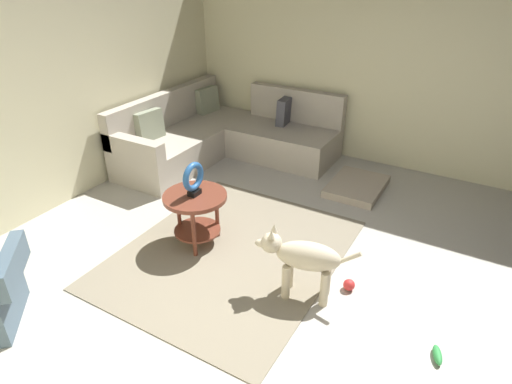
{
  "coord_description": "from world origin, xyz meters",
  "views": [
    {
      "loc": [
        -2.63,
        -1.18,
        2.5
      ],
      "look_at": [
        0.45,
        0.6,
        0.55
      ],
      "focal_mm": 30.51,
      "sensor_mm": 36.0,
      "label": 1
    }
  ],
  "objects": [
    {
      "name": "ground_plane",
      "position": [
        0.0,
        0.0,
        -0.05
      ],
      "size": [
        6.0,
        6.0,
        0.1
      ],
      "primitive_type": "cube",
      "color": "#B7B2A8"
    },
    {
      "name": "wall_back",
      "position": [
        0.0,
        2.94,
        1.35
      ],
      "size": [
        6.0,
        0.12,
        2.7
      ],
      "primitive_type": "cube",
      "color": "beige",
      "rests_on": "ground_plane"
    },
    {
      "name": "wall_right",
      "position": [
        2.94,
        0.0,
        1.35
      ],
      "size": [
        0.12,
        6.0,
        2.7
      ],
      "primitive_type": "cube",
      "color": "beige",
      "rests_on": "ground_plane"
    },
    {
      "name": "area_rug",
      "position": [
        0.15,
        0.7,
        0.01
      ],
      "size": [
        2.3,
        1.9,
        0.01
      ],
      "primitive_type": "cube",
      "color": "gray",
      "rests_on": "ground_plane"
    },
    {
      "name": "sectional_couch",
      "position": [
        1.99,
        2.01,
        0.29
      ],
      "size": [
        2.2,
        2.25,
        0.88
      ],
      "color": "#B2A899",
      "rests_on": "ground_plane"
    },
    {
      "name": "side_table",
      "position": [
        0.13,
        1.08,
        0.42
      ],
      "size": [
        0.6,
        0.6,
        0.54
      ],
      "color": "brown",
      "rests_on": "ground_plane"
    },
    {
      "name": "torus_sculpture",
      "position": [
        0.13,
        1.08,
        0.71
      ],
      "size": [
        0.28,
        0.08,
        0.33
      ],
      "color": "black",
      "rests_on": "side_table"
    },
    {
      "name": "dog_bed_mat",
      "position": [
        1.98,
        0.08,
        0.04
      ],
      "size": [
        0.8,
        0.6,
        0.09
      ],
      "primitive_type": "cube",
      "color": "#B2A38E",
      "rests_on": "ground_plane"
    },
    {
      "name": "dog",
      "position": [
        -0.04,
        -0.11,
        0.38
      ],
      "size": [
        0.34,
        0.83,
        0.63
      ],
      "rotation": [
        0.0,
        0.0,
        0.25
      ],
      "color": "beige",
      "rests_on": "ground_plane"
    },
    {
      "name": "dog_toy_ball",
      "position": [
        0.22,
        -0.44,
        0.05
      ],
      "size": [
        0.1,
        0.1,
        0.1
      ],
      "primitive_type": "sphere",
      "color": "red",
      "rests_on": "ground_plane"
    },
    {
      "name": "dog_toy_rope",
      "position": [
        0.39,
        0.12,
        0.03
      ],
      "size": [
        0.19,
        0.16,
        0.05
      ],
      "primitive_type": "cylinder",
      "rotation": [
        0.0,
        1.57,
        0.63
      ],
      "color": "blue",
      "rests_on": "ground_plane"
    },
    {
      "name": "dog_toy_bone",
      "position": [
        -0.16,
        -1.22,
        0.03
      ],
      "size": [
        0.19,
        0.11,
        0.06
      ],
      "primitive_type": "ellipsoid",
      "rotation": [
        0.0,
        0.0,
        0.33
      ],
      "color": "green",
      "rests_on": "ground_plane"
    }
  ]
}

